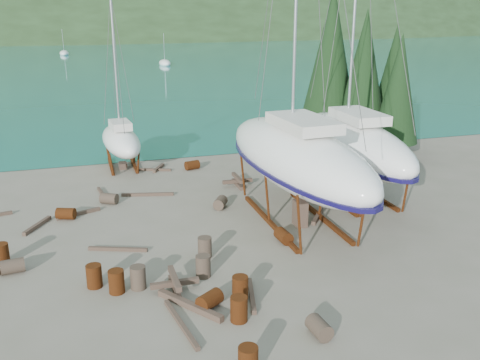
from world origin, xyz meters
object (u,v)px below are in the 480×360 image
object	(u,v)px
small_sailboat_shore	(121,140)
worker	(320,187)
large_sailboat_near	(297,156)
large_sailboat_far	(352,143)

from	to	relation	value
small_sailboat_shore	worker	size ratio (longest dim) A/B	6.37
large_sailboat_near	large_sailboat_far	world-z (taller)	large_sailboat_near
small_sailboat_shore	worker	distance (m)	13.77
large_sailboat_far	worker	distance (m)	2.97
worker	large_sailboat_near	bearing A→B (deg)	125.36
worker	large_sailboat_far	bearing A→B (deg)	-83.79
large_sailboat_near	worker	bearing A→B (deg)	38.73
large_sailboat_near	worker	distance (m)	3.99
large_sailboat_near	small_sailboat_shore	distance (m)	14.11
large_sailboat_near	worker	xyz separation A→B (m)	(2.33, 2.14, -2.43)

